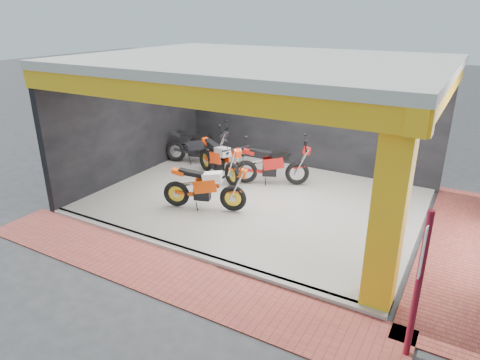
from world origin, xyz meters
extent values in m
plane|color=#2D2D30|center=(0.00, 0.00, 0.00)|extent=(80.00, 80.00, 0.00)
cube|color=silver|center=(0.00, 2.00, 0.05)|extent=(8.00, 6.00, 0.10)
cube|color=beige|center=(0.00, 2.00, 3.60)|extent=(8.40, 6.40, 0.20)
cube|color=black|center=(0.00, 5.10, 1.75)|extent=(8.20, 0.20, 3.50)
cube|color=black|center=(-4.10, 2.00, 1.75)|extent=(0.20, 6.20, 3.50)
cube|color=yellow|center=(3.75, -0.75, 1.75)|extent=(0.50, 0.50, 3.50)
cube|color=yellow|center=(0.00, -1.00, 3.30)|extent=(8.40, 0.30, 0.40)
cube|color=yellow|center=(4.00, 2.00, 3.30)|extent=(0.30, 6.40, 0.40)
cube|color=silver|center=(0.00, -1.02, 0.05)|extent=(8.00, 0.20, 0.10)
cube|color=#963F31|center=(0.00, -1.80, 0.01)|extent=(9.00, 1.40, 0.03)
cube|color=#963F31|center=(4.80, 2.00, 0.01)|extent=(1.40, 7.00, 0.03)
cylinder|color=maroon|center=(4.40, -1.70, 1.17)|extent=(0.09, 0.09, 2.33)
cube|color=white|center=(4.40, -1.70, 1.77)|extent=(0.05, 0.33, 0.75)
camera|label=1|loc=(4.71, -7.13, 4.67)|focal=32.00mm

